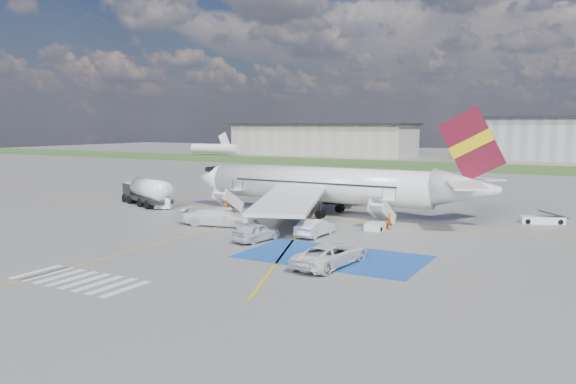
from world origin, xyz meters
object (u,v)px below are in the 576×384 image
object	(u,v)px
airliner	(331,185)
van_white_a	(332,250)
fuel_tanker	(147,194)
gpu_cart	(163,204)
belt_loader	(542,220)
car_silver_a	(256,232)
car_silver_b	(315,227)
van_white_b	(220,214)

from	to	relation	value
airliner	van_white_a	size ratio (longest dim) A/B	6.33
airliner	fuel_tanker	size ratio (longest dim) A/B	3.61
gpu_cart	van_white_a	xyz separation A→B (m)	(28.81, -14.61, 0.39)
belt_loader	car_silver_a	size ratio (longest dim) A/B	0.99
fuel_tanker	belt_loader	xyz separation A→B (m)	(44.52, 10.17, -1.10)
fuel_tanker	van_white_a	world-z (taller)	fuel_tanker
belt_loader	car_silver_b	bearing A→B (deg)	-157.22
car_silver_a	car_silver_b	world-z (taller)	car_silver_b
airliner	gpu_cart	xyz separation A→B (m)	(-19.31, -5.78, -2.70)
fuel_tanker	van_white_a	size ratio (longest dim) A/B	1.75
gpu_cart	car_silver_a	distance (m)	22.10
fuel_tanker	car_silver_b	distance (m)	28.02
gpu_cart	car_silver_a	size ratio (longest dim) A/B	0.46
belt_loader	car_silver_a	xyz separation A→B (m)	(-20.92, -21.89, 0.47)
fuel_tanker	gpu_cart	world-z (taller)	fuel_tanker
van_white_a	van_white_b	bearing A→B (deg)	-22.94
fuel_tanker	car_silver_a	world-z (taller)	fuel_tanker
airliner	fuel_tanker	distance (m)	23.77
airliner	car_silver_a	size ratio (longest dim) A/B	7.78
car_silver_a	car_silver_b	size ratio (longest dim) A/B	0.95
gpu_cart	car_silver_b	xyz separation A→B (m)	(23.07, -5.71, 0.12)
gpu_cart	car_silver_a	xyz separation A→B (m)	(19.61, -10.20, 0.11)
gpu_cart	van_white_b	distance (m)	13.71
gpu_cart	belt_loader	distance (m)	42.18
car_silver_b	van_white_a	distance (m)	10.60
van_white_b	belt_loader	bearing A→B (deg)	-70.03
airliner	car_silver_b	xyz separation A→B (m)	(3.76, -11.49, -2.58)
fuel_tanker	car_silver_b	world-z (taller)	fuel_tanker
airliner	gpu_cart	world-z (taller)	airliner
airliner	van_white_b	distance (m)	13.50
gpu_cart	fuel_tanker	bearing A→B (deg)	135.78
airliner	van_white_b	xyz separation A→B (m)	(-6.83, -11.43, -2.23)
car_silver_b	van_white_b	world-z (taller)	van_white_b
car_silver_b	belt_loader	bearing A→B (deg)	-133.04
gpu_cart	belt_loader	size ratio (longest dim) A/B	0.46
fuel_tanker	belt_loader	world-z (taller)	fuel_tanker
gpu_cart	van_white_a	distance (m)	32.31
airliner	van_white_b	size ratio (longest dim) A/B	6.19
gpu_cart	belt_loader	world-z (taller)	gpu_cart
gpu_cart	car_silver_b	distance (m)	23.77
belt_loader	van_white_b	world-z (taller)	van_white_b
car_silver_b	gpu_cart	bearing A→B (deg)	-11.85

